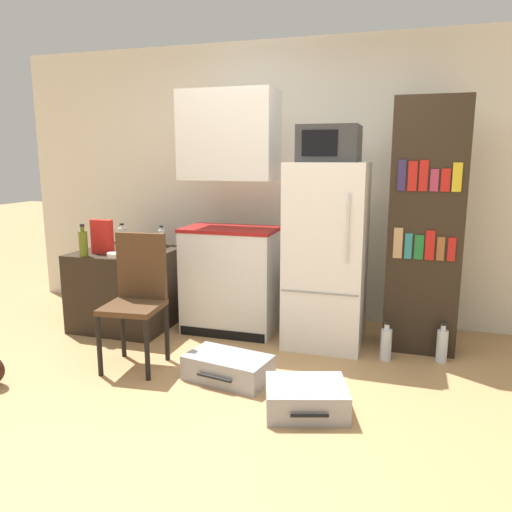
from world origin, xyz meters
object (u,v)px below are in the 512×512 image
Objects in this scene: refrigerator at (326,255)px; bottle_milk_white at (122,235)px; bottle_amber_beer at (135,249)px; bottle_wine_dark at (101,238)px; suitcase_large_flat at (306,398)px; bottle_ketchup_red at (145,244)px; bottle_clear_short at (162,238)px; side_table at (128,288)px; cereal_box at (102,237)px; kitchen_hutch at (230,224)px; water_bottle_middle at (442,345)px; bowl at (116,255)px; suitcase_small_flat at (228,368)px; microwave at (330,144)px; chair at (138,289)px; bookshelf at (425,228)px; bottle_olive_oil at (83,243)px; water_bottle_front at (386,343)px.

refrigerator is 2.06m from bottle_milk_white.
bottle_wine_dark is at bearing 150.36° from bottle_amber_beer.
bottle_wine_dark is 2.54m from suitcase_large_flat.
bottle_clear_short is at bearing 88.96° from bottle_ketchup_red.
side_table is 2.76× the size of cereal_box.
kitchen_hutch reaches higher than bottle_wine_dark.
bottle_wine_dark is at bearing 178.88° from water_bottle_middle.
bottle_milk_white is at bearing 143.20° from bottle_ketchup_red.
kitchen_hutch is at bearing 176.01° from refrigerator.
bowl is (0.35, -0.30, -0.08)m from bottle_wine_dark.
bottle_amber_beer is at bearing 136.70° from suitcase_large_flat.
bowl is (-1.73, -0.39, -0.03)m from refrigerator.
bowl is at bearing -101.83° from bottle_clear_short.
bowl is 0.23× the size of suitcase_small_flat.
bottle_clear_short is (-1.61, 0.20, -0.85)m from microwave.
bottle_milk_white is 0.20× the size of chair.
bottle_amber_beer is at bearing -1.14° from bowl.
kitchen_hutch is 1.05× the size of bookshelf.
bottle_wine_dark is at bearing -148.41° from bottle_clear_short.
bottle_olive_oil is 0.48m from bottle_amber_beer.
bottle_wine_dark reaches higher than bottle_clear_short.
refrigerator is at bearing 77.34° from suitcase_large_flat.
side_table is 0.49m from bowl.
refrigerator is 2.36× the size of suitcase_small_flat.
bottle_clear_short is 0.60m from bottle_amber_beer.
bookshelf reaches higher than microwave.
suitcase_large_flat is (2.11, -0.78, -0.73)m from bottle_olive_oil.
bowl is 0.26× the size of suitcase_large_flat.
bottle_amber_beer is 0.42m from cereal_box.
chair is 2.34m from water_bottle_middle.
bottle_amber_beer reaches higher than bottle_clear_short.
refrigerator is at bearing 70.74° from suitcase_small_flat.
bottle_amber_beer is 0.66× the size of water_bottle_front.
microwave is at bearing 7.82° from cereal_box.
bottle_milk_white reaches higher than suitcase_large_flat.
water_bottle_middle reaches higher than suitcase_large_flat.
side_table is at bearing -175.41° from bookshelf.
cereal_box is at bearing 138.34° from suitcase_large_flat.
bottle_amber_beer is 2.17m from water_bottle_front.
refrigerator is at bearing 7.86° from cereal_box.
side_table is at bearing -177.22° from refrigerator.
refrigerator reaches higher than chair.
bottle_wine_dark reaches higher than bottle_milk_white.
suitcase_large_flat is 1.06m from water_bottle_front.
microwave is 1.00m from bookshelf.
cereal_box reaches higher than water_bottle_middle.
suitcase_small_flat is at bearing -11.62° from chair.
refrigerator is 1.53m from chair.
bottle_ketchup_red is at bearing -176.53° from microwave.
chair reaches higher than suitcase_small_flat.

